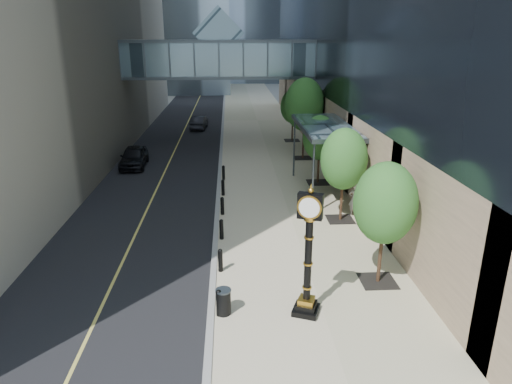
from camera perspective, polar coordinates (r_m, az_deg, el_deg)
ground at (r=16.02m, az=5.46°, el=-16.96°), size 320.00×320.00×0.00m
road at (r=53.85m, az=-8.46°, el=8.72°), size 8.00×180.00×0.02m
sidewalk at (r=53.73m, az=0.17°, el=8.92°), size 8.00×180.00×0.06m
curb at (r=53.63m, az=-4.15°, el=8.86°), size 0.25×180.00×0.07m
skywalk at (r=40.85m, az=-4.61°, el=16.55°), size 17.00×4.20×5.80m
entrance_canopy at (r=27.89m, az=8.59°, el=8.02°), size 3.00×8.00×4.38m
bollard_row at (r=23.55m, az=-4.28°, el=-3.23°), size 0.20×16.20×0.90m
street_trees at (r=30.84m, az=7.68°, el=8.12°), size 3.08×28.35×6.33m
street_clock at (r=15.82m, az=6.52°, el=-8.60°), size 1.14×1.14×4.68m
trash_bin at (r=16.50m, az=-4.08°, el=-13.60°), size 0.62×0.62×0.90m
pedestrian at (r=25.32m, az=12.24°, el=-0.90°), size 0.74×0.58×1.81m
car_near at (r=35.54m, az=-15.02°, el=4.29°), size 1.98×4.54×1.52m
car_far at (r=49.27m, az=-7.13°, el=8.64°), size 1.78×4.19×1.34m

